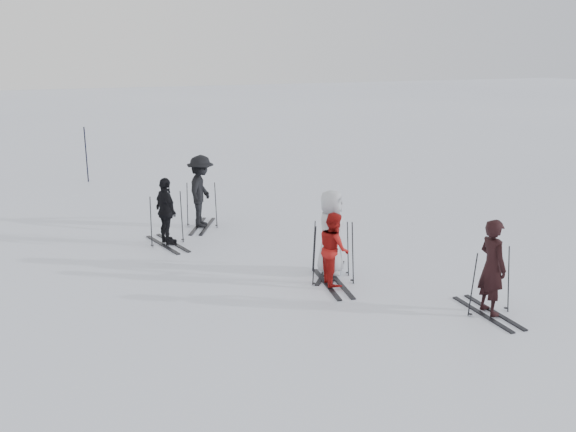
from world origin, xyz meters
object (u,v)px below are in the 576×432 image
Objects in this scene: skier_near_dark at (492,268)px; skier_red at (334,250)px; skier_uphill_left at (166,212)px; piste_marker at (86,155)px; skier_uphill_far at (201,192)px; skier_grey at (331,233)px.

skier_red is (-2.08, 2.32, -0.14)m from skier_near_dark.
skier_uphill_left is (-4.81, 6.16, -0.06)m from skier_near_dark.
piste_marker is at bearing 22.51° from skier_near_dark.
skier_uphill_left reaches higher than skier_red.
skier_uphill_far is at bearing 25.54° from skier_near_dark.
piste_marker is at bearing -5.74° from skier_uphill_left.
skier_red is at bearing -71.07° from piste_marker.
skier_red is at bearing -137.39° from skier_uphill_far.
skier_red is at bearing 40.98° from skier_near_dark.
skier_red is 0.78× the size of skier_uphill_far.
skier_uphill_left is 0.86× the size of skier_uphill_far.
skier_red is 0.91× the size of skier_uphill_left.
skier_near_dark is 3.11m from skier_red.
skier_uphill_far is (-1.80, 4.47, 0.05)m from skier_grey.
skier_near_dark reaches higher than skier_red.
skier_uphill_far is 7.46m from piste_marker.
skier_uphill_far reaches higher than skier_grey.
skier_uphill_far is at bearing -58.11° from skier_uphill_left.
piste_marker is at bearing 55.27° from skier_grey.
skier_uphill_far is at bearing -70.00° from piste_marker.
skier_uphill_far is (1.14, 1.24, 0.14)m from skier_uphill_left.
skier_uphill_left is at bearing 76.82° from skier_grey.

